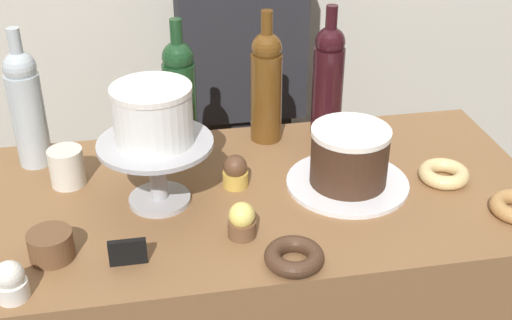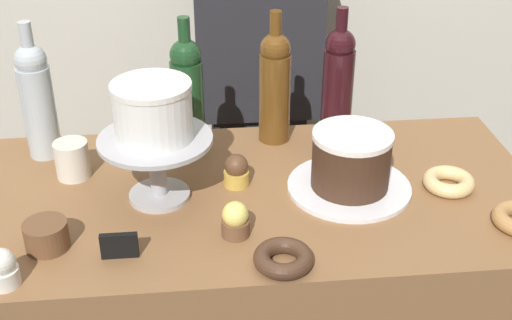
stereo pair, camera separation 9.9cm
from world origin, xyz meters
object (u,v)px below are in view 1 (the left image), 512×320
Objects in this scene: white_layer_cake at (153,115)px; chocolate_round_cake at (349,156)px; price_sign_chalkboard at (128,252)px; coffee_cup_ceramic at (67,167)px; donut_chocolate at (294,257)px; cookie_stack at (51,245)px; cupcake_chocolate at (235,172)px; cupcake_lemon at (242,221)px; wine_bottle_dark_red at (328,78)px; donut_glazed at (444,174)px; wine_bottle_green at (180,95)px; cake_stand_pedestal at (157,161)px; wine_bottle_clear at (27,106)px; wine_bottle_amber at (266,85)px; cupcake_vanilla at (11,282)px; barista_figure at (241,110)px.

white_layer_cake is 0.43m from chocolate_round_cake.
price_sign_chalkboard is (-0.48, -0.19, -0.05)m from chocolate_round_cake.
coffee_cup_ceramic is at bearing 169.03° from chocolate_round_cake.
white_layer_cake is 0.39m from donut_chocolate.
white_layer_cake is at bearing 36.30° from cookie_stack.
cupcake_chocolate reaches higher than cookie_stack.
cupcake_lemon is at bearing -37.07° from coffee_cup_ceramic.
wine_bottle_dark_red is 2.91× the size of donut_glazed.
cake_stand_pedestal is at bearing -107.36° from wine_bottle_green.
white_layer_cake is 0.31m from cookie_stack.
cookie_stack is (0.06, -0.38, -0.12)m from wine_bottle_clear.
white_layer_cake is 1.90× the size of coffee_cup_ceramic.
price_sign_chalkboard is at bearing -17.70° from cookie_stack.
wine_bottle_green is 3.87× the size of cookie_stack.
white_layer_cake reaches higher than price_sign_chalkboard.
coffee_cup_ceramic is (-0.36, 0.07, 0.01)m from cupcake_chocolate.
wine_bottle_dark_red is at bearing 55.19° from cupcake_lemon.
wine_bottle_dark_red is 3.83× the size of coffee_cup_ceramic.
price_sign_chalkboard is (-0.35, -0.44, -0.12)m from wine_bottle_amber.
donut_glazed is 0.72m from price_sign_chalkboard.
donut_glazed is (0.63, -0.03, -0.19)m from white_layer_cake.
coffee_cup_ceramic is (0.08, -0.11, -0.10)m from wine_bottle_clear.
cupcake_vanilla is 0.88× the size of cookie_stack.
cookie_stack is 0.94m from barista_figure.
wine_bottle_dark_red is 2.91× the size of donut_chocolate.
coffee_cup_ceramic is (-0.43, 0.36, 0.03)m from donut_chocolate.
barista_figure is at bearing 79.84° from cupcake_chocolate.
cookie_stack is at bearing -126.64° from wine_bottle_green.
coffee_cup_ceramic is at bearing 142.93° from cupcake_lemon.
chocolate_round_cake is (0.41, -0.01, -0.02)m from cake_stand_pedestal.
cake_stand_pedestal is 0.37m from wine_bottle_amber.
cupcake_vanilla is (0.01, -0.48, -0.11)m from wine_bottle_clear.
chocolate_round_cake is 0.53× the size of wine_bottle_clear.
donut_glazed is at bearing 14.73° from cupcake_lemon.
cupcake_lemon reaches higher than donut_chocolate.
cake_stand_pedestal is 0.22m from price_sign_chalkboard.
price_sign_chalkboard is (-0.14, -0.42, -0.12)m from wine_bottle_green.
chocolate_round_cake is 2.30× the size of cupcake_chocolate.
cake_stand_pedestal reaches higher than cupcake_chocolate.
wine_bottle_clear is at bearing -177.38° from wine_bottle_dark_red.
donut_glazed is at bearing -23.69° from wine_bottle_green.
cupcake_vanilla is at bearing -179.67° from donut_chocolate.
cupcake_chocolate is 0.37m from coffee_cup_ceramic.
coffee_cup_ceramic is at bearing -54.41° from wine_bottle_clear.
cookie_stack reaches higher than donut_chocolate.
wine_bottle_green reaches higher than chocolate_round_cake.
donut_chocolate is (-0.05, -0.50, -0.13)m from wine_bottle_amber.
price_sign_chalkboard is at bearing -64.10° from wine_bottle_clear.
coffee_cup_ceramic reaches higher than cupcake_vanilla.
barista_figure is (0.54, 0.90, -0.15)m from cupcake_vanilla.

